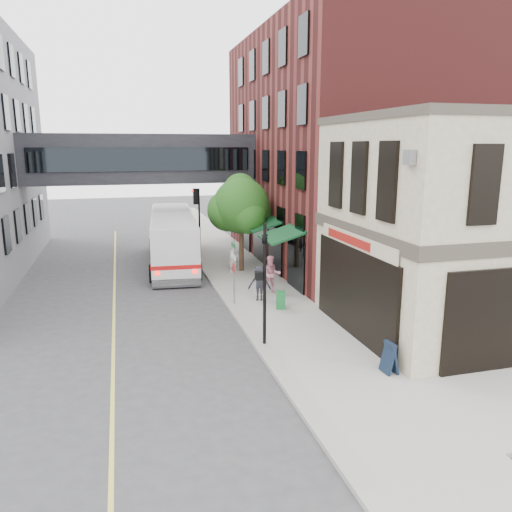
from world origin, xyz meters
TOP-DOWN VIEW (x-y plane):
  - ground at (0.00, 0.00)m, footprint 120.00×120.00m
  - sidewalk_main at (2.00, 14.00)m, footprint 4.00×60.00m
  - corner_building at (8.97, 2.00)m, footprint 10.19×8.12m
  - brick_building at (9.98, 15.00)m, footprint 13.76×18.00m
  - skyway_bridge at (-3.00, 18.00)m, footprint 14.00×3.18m
  - traffic_signal_near at (0.37, 2.00)m, footprint 0.44×0.22m
  - traffic_signal_far at (0.26, 17.00)m, footprint 0.53×0.28m
  - street_sign_pole at (0.39, 7.00)m, footprint 0.08×0.75m
  - street_tree at (2.19, 13.22)m, footprint 3.80×3.20m
  - lane_marking at (-5.00, 10.00)m, footprint 0.12×40.00m
  - bus at (-1.39, 16.32)m, footprint 3.56×11.86m
  - pedestrian_a at (1.67, 12.74)m, footprint 0.69×0.55m
  - pedestrian_b at (2.55, 8.17)m, footprint 1.02×0.86m
  - pedestrian_c at (1.65, 7.13)m, footprint 1.22×0.95m
  - newspaper_box at (2.22, 5.69)m, footprint 0.49×0.46m
  - sandwich_board at (3.60, -1.36)m, footprint 0.40×0.59m

SIDE VIEW (x-z plane):
  - ground at x=0.00m, z-range 0.00..0.00m
  - lane_marking at x=-5.00m, z-range 0.00..0.01m
  - sidewalk_main at x=2.00m, z-range 0.00..0.15m
  - newspaper_box at x=2.22m, z-range 0.15..0.95m
  - sandwich_board at x=3.60m, z-range 0.15..1.18m
  - pedestrian_a at x=1.67m, z-range 0.15..1.78m
  - pedestrian_c at x=1.65m, z-range 0.15..1.82m
  - pedestrian_b at x=2.55m, z-range 0.15..2.02m
  - bus at x=-1.39m, z-range 0.19..3.34m
  - street_sign_pole at x=0.39m, z-range 0.43..3.43m
  - traffic_signal_near at x=0.37m, z-range 0.68..5.28m
  - traffic_signal_far at x=0.26m, z-range 1.09..5.59m
  - street_tree at x=2.19m, z-range 1.11..6.71m
  - corner_building at x=8.97m, z-range -0.01..8.44m
  - skyway_bridge at x=-3.00m, z-range 5.00..8.00m
  - brick_building at x=9.98m, z-range -0.01..13.99m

